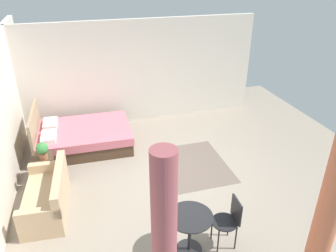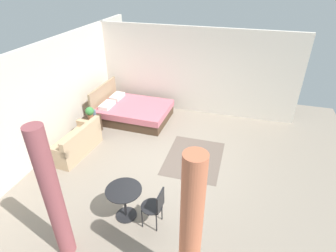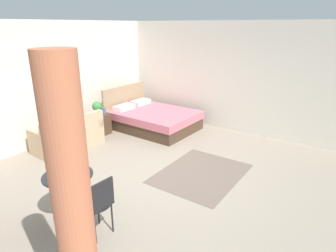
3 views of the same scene
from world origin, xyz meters
The scene contains 13 objects.
ground_plane centered at (0.00, 0.00, -0.01)m, with size 9.24×9.48×0.02m, color gray.
wall_back centered at (0.00, 3.24, 1.41)m, with size 9.24×0.12×2.82m, color silver.
wall_right centered at (3.12, 0.00, 1.41)m, with size 0.12×6.48×2.82m, color silver.
area_rug centered at (0.40, -0.59, 0.00)m, with size 1.82×1.42×0.01m, color #66564C.
bed centered at (1.94, 1.79, 0.27)m, with size 1.69×2.26×1.07m.
couch centered at (-0.25, 2.50, 0.28)m, with size 1.58×0.83×0.80m.
nightstand centered at (0.81, 2.62, 0.27)m, with size 0.41×0.43×0.54m.
potted_plant centered at (0.71, 2.57, 0.74)m, with size 0.25×0.25×0.36m.
vase centered at (0.93, 2.58, 0.62)m, with size 0.12×0.12×0.16m.
balcony_table centered at (-1.87, 0.34, 0.49)m, with size 0.70×0.70×0.70m.
cafe_chair_near_window centered at (-1.90, -0.31, 0.53)m, with size 0.44×0.44×0.86m.
curtain_left centered at (-2.87, -1.16, 1.28)m, with size 0.31×0.31×2.57m.
curtain_right centered at (-2.87, 1.03, 1.28)m, with size 0.28×0.28×2.57m.
Camera 2 is at (-5.31, -1.55, 4.38)m, focal length 29.09 mm.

